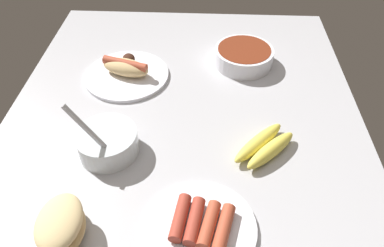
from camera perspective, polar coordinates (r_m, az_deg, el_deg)
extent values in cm
cube|color=#B2B2B7|center=(88.92, -1.56, -1.76)|extent=(120.00, 90.00, 3.00)
ellipsoid|color=tan|center=(73.26, -19.74, -15.67)|extent=(12.14, 8.57, 3.60)
ellipsoid|color=#E5C689|center=(70.12, -20.22, -14.31)|extent=(12.58, 9.23, 3.60)
cylinder|color=white|center=(105.66, -10.23, 7.50)|extent=(23.78, 23.78, 1.00)
ellipsoid|color=#DBB77A|center=(104.11, -10.41, 8.69)|extent=(9.76, 14.85, 4.40)
cylinder|color=#AD472D|center=(103.43, -10.50, 9.24)|extent=(6.12, 13.14, 2.40)
ellipsoid|color=#381E14|center=(108.88, -9.94, 9.98)|extent=(5.18, 4.61, 2.80)
cylinder|color=white|center=(71.16, 1.51, -16.08)|extent=(20.96, 20.96, 1.00)
cylinder|color=#9E3828|center=(70.22, -1.88, -14.57)|extent=(9.64, 3.89, 2.54)
cylinder|color=#9E3828|center=(69.80, 0.39, -15.10)|extent=(9.66, 3.99, 2.54)
cylinder|color=#AD472D|center=(69.50, 2.70, -15.60)|extent=(9.71, 4.64, 2.54)
cylinder|color=#AD472D|center=(69.30, 5.04, -16.09)|extent=(9.71, 4.71, 2.54)
ellipsoid|color=#E5D14C|center=(82.93, 12.31, -4.12)|extent=(13.27, 13.26, 3.51)
ellipsoid|color=#E5D14C|center=(84.05, 10.44, -2.95)|extent=(14.38, 13.56, 3.43)
cylinder|color=white|center=(109.25, 8.13, 10.40)|extent=(17.12, 17.12, 4.98)
cylinder|color=maroon|center=(108.12, 8.24, 11.32)|extent=(15.41, 15.41, 1.00)
cylinder|color=silver|center=(83.39, -13.18, -2.90)|extent=(13.83, 13.83, 5.62)
cylinder|color=beige|center=(82.59, -13.31, -2.37)|extent=(12.17, 12.17, 2.53)
cube|color=#B7B7BC|center=(77.68, -15.59, -1.52)|extent=(3.31, 10.21, 13.21)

